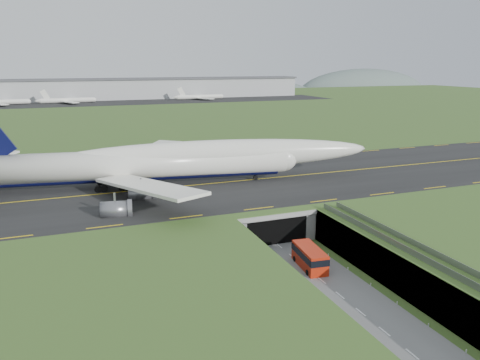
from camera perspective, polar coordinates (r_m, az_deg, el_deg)
name	(u,v)px	position (r m, az deg, el deg)	size (l,w,h in m)	color
ground	(297,262)	(80.82, 7.01, -9.87)	(900.00, 900.00, 0.00)	#406327
airfield_deck	(298,245)	(79.65, 7.08, -7.90)	(800.00, 800.00, 6.00)	gray
trench_road	(320,280)	(74.88, 9.76, -11.92)	(12.00, 75.00, 0.20)	slate
taxiway	(231,182)	(107.43, -1.14, -0.24)	(800.00, 44.00, 0.18)	black
tunnel_portal	(259,214)	(93.66, 2.28, -4.18)	(17.00, 22.30, 6.00)	gray
guideway	(435,268)	(70.69, 22.68, -9.83)	(3.00, 53.00, 7.05)	#A8A8A3
jumbo_jet	(167,162)	(104.96, -8.85, 2.23)	(94.05, 60.08, 20.11)	white
shuttle_tram	(310,257)	(78.08, 8.49, -9.32)	(4.03, 8.67, 3.40)	red
cargo_terminal	(108,89)	(366.48, -15.79, 10.64)	(320.00, 67.00, 15.60)	#B2B2B2
distant_hills	(160,99)	(506.17, -9.78, 9.73)	(700.00, 91.00, 60.00)	#566862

